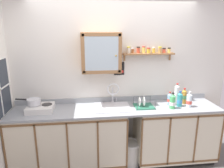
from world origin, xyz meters
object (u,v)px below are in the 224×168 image
at_px(saucepan, 34,102).
at_px(bottle_water_clear_1, 189,100).
at_px(sink, 112,108).
at_px(wall_cabinet, 101,53).
at_px(bottle_juice_amber_3, 184,96).
at_px(warning_sign, 119,69).
at_px(bottle_opaque_white_2, 177,94).
at_px(dish_rack, 143,105).
at_px(trash_bin, 131,153).
at_px(bottle_detergent_teal_4, 180,100).
at_px(hot_plate_stove, 40,108).
at_px(bottle_water_blue_0, 170,99).
at_px(bottle_soda_green_5, 172,102).

distance_m(saucepan, bottle_water_clear_1, 2.30).
relative_size(sink, wall_cabinet, 0.93).
bearing_deg(bottle_juice_amber_3, wall_cabinet, 176.65).
bearing_deg(warning_sign, wall_cabinet, -154.26).
height_order(bottle_opaque_white_2, dish_rack, bottle_opaque_white_2).
distance_m(warning_sign, trash_bin, 1.34).
distance_m(bottle_opaque_white_2, bottle_detergent_teal_4, 0.13).
bearing_deg(wall_cabinet, trash_bin, -25.43).
height_order(saucepan, warning_sign, warning_sign).
bearing_deg(bottle_detergent_teal_4, sink, 175.52).
bearing_deg(bottle_water_clear_1, saucepan, 177.18).
relative_size(bottle_water_clear_1, warning_sign, 1.18).
bearing_deg(hot_plate_stove, warning_sign, 13.46).
bearing_deg(bottle_detergent_teal_4, bottle_juice_amber_3, 42.56).
relative_size(bottle_juice_amber_3, wall_cabinet, 0.44).
bearing_deg(bottle_opaque_white_2, trash_bin, -169.19).
relative_size(bottle_water_blue_0, bottle_detergent_teal_4, 0.88).
xyz_separation_m(saucepan, dish_rack, (1.61, -0.03, -0.11)).
bearing_deg(trash_bin, bottle_soda_green_5, -5.23).
distance_m(saucepan, wall_cabinet, 1.20).
xyz_separation_m(bottle_opaque_white_2, bottle_juice_amber_3, (0.12, -0.01, -0.04)).
distance_m(sink, bottle_detergent_teal_4, 1.04).
bearing_deg(bottle_water_blue_0, hot_plate_stove, -179.21).
height_order(sink, bottle_water_clear_1, sink).
bearing_deg(dish_rack, bottle_soda_green_5, -15.50).
xyz_separation_m(bottle_water_clear_1, trash_bin, (-0.88, 0.03, -0.85)).
distance_m(bottle_detergent_teal_4, warning_sign, 1.04).
distance_m(bottle_water_clear_1, wall_cabinet, 1.51).
height_order(saucepan, dish_rack, saucepan).
height_order(hot_plate_stove, dish_rack, dish_rack).
height_order(bottle_water_blue_0, bottle_juice_amber_3, bottle_juice_amber_3).
bearing_deg(wall_cabinet, bottle_opaque_white_2, -3.00).
relative_size(hot_plate_stove, bottle_soda_green_5, 1.50).
distance_m(wall_cabinet, warning_sign, 0.42).
bearing_deg(bottle_soda_green_5, bottle_water_blue_0, 84.73).
distance_m(hot_plate_stove, bottle_opaque_white_2, 2.08).
distance_m(sink, bottle_opaque_white_2, 1.04).
bearing_deg(bottle_juice_amber_3, bottle_opaque_white_2, 173.24).
bearing_deg(sink, bottle_detergent_teal_4, -4.48).
distance_m(hot_plate_stove, bottle_juice_amber_3, 2.20).
height_order(bottle_water_clear_1, bottle_detergent_teal_4, same).
bearing_deg(warning_sign, bottle_soda_green_5, -28.34).
bearing_deg(trash_bin, sink, 160.43).
relative_size(bottle_juice_amber_3, dish_rack, 0.87).
xyz_separation_m(sink, bottle_detergent_teal_4, (1.03, -0.08, 0.12)).
bearing_deg(bottle_water_clear_1, bottle_juice_amber_3, 93.33).
bearing_deg(warning_sign, saucepan, -168.59).
height_order(bottle_soda_green_5, warning_sign, warning_sign).
bearing_deg(bottle_detergent_teal_4, bottle_water_clear_1, -18.59).
bearing_deg(wall_cabinet, bottle_water_clear_1, -9.98).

